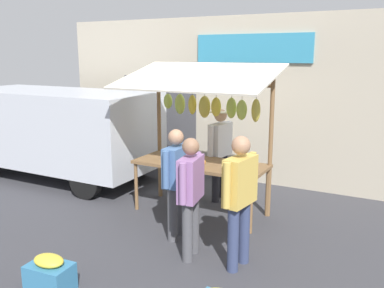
{
  "coord_description": "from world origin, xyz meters",
  "views": [
    {
      "loc": [
        -3.03,
        5.96,
        2.64
      ],
      "look_at": [
        0.0,
        0.3,
        1.25
      ],
      "focal_mm": 38.98,
      "sensor_mm": 36.0,
      "label": 1
    }
  ],
  "objects_px": {
    "vendor_with_sunhat": "(220,147)",
    "shopper_in_striped_shirt": "(191,190)",
    "produce_crate_side": "(50,275)",
    "shopper_with_ponytail": "(240,193)",
    "parked_van": "(51,126)",
    "market_stall": "(202,120)",
    "shopper_in_grey_tee": "(176,176)"
  },
  "relations": [
    {
      "from": "shopper_with_ponytail",
      "to": "parked_van",
      "type": "bearing_deg",
      "value": 77.79
    },
    {
      "from": "vendor_with_sunhat",
      "to": "shopper_in_striped_shirt",
      "type": "height_order",
      "value": "vendor_with_sunhat"
    },
    {
      "from": "shopper_with_ponytail",
      "to": "market_stall",
      "type": "bearing_deg",
      "value": 48.21
    },
    {
      "from": "produce_crate_side",
      "to": "market_stall",
      "type": "bearing_deg",
      "value": -97.72
    },
    {
      "from": "market_stall",
      "to": "produce_crate_side",
      "type": "bearing_deg",
      "value": 82.28
    },
    {
      "from": "market_stall",
      "to": "parked_van",
      "type": "relative_size",
      "value": 0.57
    },
    {
      "from": "market_stall",
      "to": "shopper_with_ponytail",
      "type": "distance_m",
      "value": 2.03
    },
    {
      "from": "vendor_with_sunhat",
      "to": "produce_crate_side",
      "type": "bearing_deg",
      "value": -0.07
    },
    {
      "from": "market_stall",
      "to": "produce_crate_side",
      "type": "relative_size",
      "value": 4.74
    },
    {
      "from": "vendor_with_sunhat",
      "to": "parked_van",
      "type": "bearing_deg",
      "value": -79.01
    },
    {
      "from": "vendor_with_sunhat",
      "to": "market_stall",
      "type": "bearing_deg",
      "value": 5.17
    },
    {
      "from": "vendor_with_sunhat",
      "to": "shopper_with_ponytail",
      "type": "height_order",
      "value": "shopper_with_ponytail"
    },
    {
      "from": "vendor_with_sunhat",
      "to": "shopper_with_ponytail",
      "type": "xyz_separation_m",
      "value": [
        -1.25,
        2.16,
        -0.02
      ]
    },
    {
      "from": "market_stall",
      "to": "parked_van",
      "type": "distance_m",
      "value": 3.9
    },
    {
      "from": "vendor_with_sunhat",
      "to": "parked_van",
      "type": "height_order",
      "value": "parked_van"
    },
    {
      "from": "shopper_in_grey_tee",
      "to": "produce_crate_side",
      "type": "bearing_deg",
      "value": 160.95
    },
    {
      "from": "shopper_in_grey_tee",
      "to": "market_stall",
      "type": "bearing_deg",
      "value": 4.05
    },
    {
      "from": "shopper_in_grey_tee",
      "to": "shopper_with_ponytail",
      "type": "height_order",
      "value": "shopper_with_ponytail"
    },
    {
      "from": "parked_van",
      "to": "shopper_in_grey_tee",
      "type": "bearing_deg",
      "value": 159.21
    },
    {
      "from": "vendor_with_sunhat",
      "to": "parked_van",
      "type": "xyz_separation_m",
      "value": [
        3.87,
        0.31,
        0.12
      ]
    },
    {
      "from": "shopper_in_striped_shirt",
      "to": "produce_crate_side",
      "type": "height_order",
      "value": "shopper_in_striped_shirt"
    },
    {
      "from": "shopper_in_striped_shirt",
      "to": "parked_van",
      "type": "bearing_deg",
      "value": 57.07
    },
    {
      "from": "parked_van",
      "to": "market_stall",
      "type": "bearing_deg",
      "value": 173.86
    },
    {
      "from": "vendor_with_sunhat",
      "to": "shopper_in_grey_tee",
      "type": "xyz_separation_m",
      "value": [
        -0.12,
        1.78,
        -0.07
      ]
    },
    {
      "from": "vendor_with_sunhat",
      "to": "shopper_with_ponytail",
      "type": "bearing_deg",
      "value": 36.43
    },
    {
      "from": "parked_van",
      "to": "vendor_with_sunhat",
      "type": "bearing_deg",
      "value": -176.02
    },
    {
      "from": "vendor_with_sunhat",
      "to": "shopper_in_striped_shirt",
      "type": "distance_m",
      "value": 2.29
    },
    {
      "from": "shopper_in_grey_tee",
      "to": "parked_van",
      "type": "xyz_separation_m",
      "value": [
        4.0,
        -1.47,
        0.19
      ]
    },
    {
      "from": "shopper_in_grey_tee",
      "to": "parked_van",
      "type": "relative_size",
      "value": 0.37
    },
    {
      "from": "shopper_in_striped_shirt",
      "to": "shopper_with_ponytail",
      "type": "height_order",
      "value": "shopper_with_ponytail"
    },
    {
      "from": "market_stall",
      "to": "parked_van",
      "type": "bearing_deg",
      "value": -5.59
    },
    {
      "from": "shopper_in_striped_shirt",
      "to": "produce_crate_side",
      "type": "relative_size",
      "value": 3.06
    }
  ]
}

